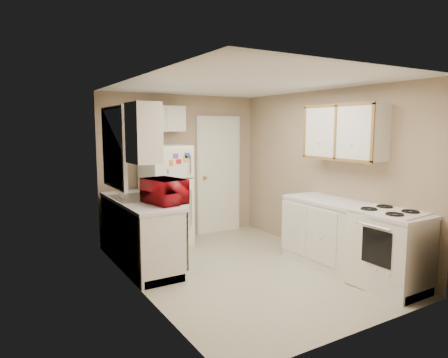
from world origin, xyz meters
TOP-DOWN VIEW (x-y plane):
  - floor at (0.00, 0.00)m, footprint 3.80×3.80m
  - ceiling at (0.00, 0.00)m, footprint 3.80×3.80m
  - wall_left at (-1.40, 0.00)m, footprint 3.80×3.80m
  - wall_right at (1.40, 0.00)m, footprint 3.80×3.80m
  - wall_back at (0.00, 1.90)m, footprint 2.80×2.80m
  - wall_front at (0.00, -1.90)m, footprint 2.80×2.80m
  - left_counter at (-1.10, 0.90)m, footprint 0.60×1.80m
  - dishwasher at (-0.81, 0.30)m, footprint 0.03×0.58m
  - sink at (-1.10, 1.05)m, footprint 0.54×0.74m
  - microwave at (-0.90, 0.46)m, footprint 0.63×0.43m
  - soap_bottle at (-1.10, 1.55)m, footprint 0.12×0.12m
  - window_blinds at (-1.36, 1.05)m, footprint 0.10×0.98m
  - upper_cabinet_left at (-1.25, 0.22)m, footprint 0.30×0.45m
  - refrigerator at (-0.45, 1.52)m, footprint 0.70×0.68m
  - cabinet_over_fridge at (-0.40, 1.75)m, footprint 0.70×0.30m
  - interior_door at (0.70, 1.86)m, footprint 0.86×0.06m
  - right_counter at (1.10, -0.80)m, footprint 0.60×2.00m
  - stove at (1.11, -1.35)m, footprint 0.66×0.78m
  - upper_cabinet_right at (1.25, -0.50)m, footprint 0.30×1.20m

SIDE VIEW (x-z plane):
  - floor at x=0.00m, z-range 0.00..0.00m
  - stove at x=1.11m, z-range 0.00..0.88m
  - left_counter at x=-1.10m, z-range 0.00..0.90m
  - right_counter at x=1.10m, z-range 0.00..0.90m
  - dishwasher at x=-0.81m, z-range 0.13..0.85m
  - refrigerator at x=-0.45m, z-range 0.00..1.59m
  - sink at x=-1.10m, z-range 0.78..0.94m
  - soap_bottle at x=-1.10m, z-range 0.90..1.10m
  - interior_door at x=0.70m, z-range -0.02..2.06m
  - microwave at x=-0.90m, z-range 0.86..1.24m
  - wall_left at x=-1.40m, z-range 1.20..1.20m
  - wall_right at x=1.40m, z-range 1.20..1.20m
  - wall_back at x=0.00m, z-range 1.20..1.20m
  - wall_front at x=0.00m, z-range 1.20..1.20m
  - window_blinds at x=-1.36m, z-range 1.06..2.14m
  - upper_cabinet_left at x=-1.25m, z-range 1.45..2.15m
  - upper_cabinet_right at x=1.25m, z-range 1.45..2.15m
  - cabinet_over_fridge at x=-0.40m, z-range 1.80..2.20m
  - ceiling at x=0.00m, z-range 2.40..2.40m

